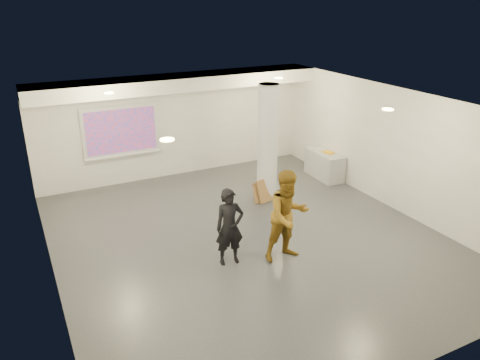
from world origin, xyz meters
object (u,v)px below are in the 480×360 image
credenza (324,165)px  woman (230,227)px  projection_screen (121,131)px  man (288,216)px  column (268,143)px

credenza → woman: 5.41m
projection_screen → man: size_ratio=1.11×
projection_screen → credenza: bearing=-22.2°
credenza → man: (-3.39, -3.34, 0.56)m
credenza → man: man is taller
column → woman: column is taller
column → man: size_ratio=1.58×
projection_screen → credenza: size_ratio=1.59×
woman → man: bearing=-10.7°
projection_screen → man: bearing=-70.7°
credenza → woman: (-4.50, -2.98, 0.40)m
man → column: bearing=68.3°
woman → credenza: bearing=40.7°
column → credenza: size_ratio=2.28×
projection_screen → woman: projection_screen is taller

